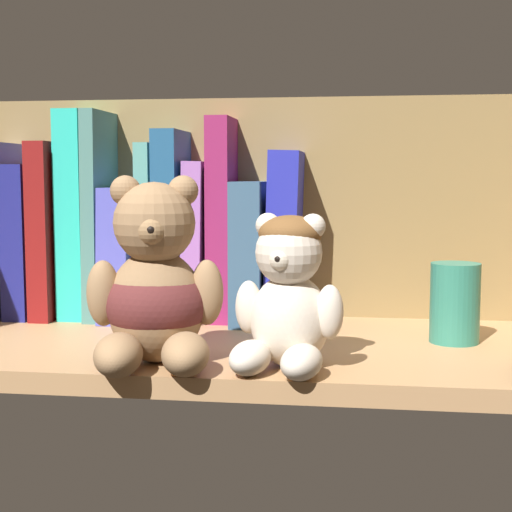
{
  "coord_description": "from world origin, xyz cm",
  "views": [
    {
      "loc": [
        11.03,
        -76.96,
        19.0
      ],
      "look_at": [
        0.29,
        0.0,
        10.91
      ],
      "focal_mm": 53.49,
      "sensor_mm": 36.0,
      "label": 1
    }
  ],
  "objects_px": {
    "book_4": "(83,214)",
    "pillar_candle": "(455,303)",
    "book_10": "(224,219)",
    "book_11": "(253,251)",
    "book_1": "(8,229)",
    "book_3": "(58,229)",
    "book_5": "(106,215)",
    "teddy_bear_larger": "(155,291)",
    "book_7": "(154,231)",
    "book_12": "(286,236)",
    "book_8": "(176,225)",
    "teddy_bear_smaller": "(288,295)",
    "book_2": "(34,240)",
    "book_6": "(130,252)",
    "book_9": "(200,240)"
  },
  "relations": [
    {
      "from": "book_7",
      "to": "book_12",
      "type": "bearing_deg",
      "value": 0.0
    },
    {
      "from": "book_7",
      "to": "pillar_candle",
      "type": "height_order",
      "value": "book_7"
    },
    {
      "from": "book_1",
      "to": "book_10",
      "type": "height_order",
      "value": "book_10"
    },
    {
      "from": "book_9",
      "to": "book_8",
      "type": "bearing_deg",
      "value": 180.0
    },
    {
      "from": "book_2",
      "to": "book_3",
      "type": "height_order",
      "value": "book_3"
    },
    {
      "from": "book_4",
      "to": "teddy_bear_larger",
      "type": "relative_size",
      "value": 1.45
    },
    {
      "from": "book_10",
      "to": "book_11",
      "type": "xyz_separation_m",
      "value": [
        0.04,
        0.0,
        -0.04
      ]
    },
    {
      "from": "book_5",
      "to": "book_7",
      "type": "relative_size",
      "value": 1.18
    },
    {
      "from": "book_1",
      "to": "pillar_candle",
      "type": "height_order",
      "value": "book_1"
    },
    {
      "from": "book_1",
      "to": "book_11",
      "type": "bearing_deg",
      "value": 0.0
    },
    {
      "from": "book_7",
      "to": "book_11",
      "type": "relative_size",
      "value": 1.27
    },
    {
      "from": "book_10",
      "to": "pillar_candle",
      "type": "xyz_separation_m",
      "value": [
        0.26,
        -0.1,
        -0.08
      ]
    },
    {
      "from": "book_1",
      "to": "teddy_bear_larger",
      "type": "bearing_deg",
      "value": -42.65
    },
    {
      "from": "book_3",
      "to": "teddy_bear_larger",
      "type": "xyz_separation_m",
      "value": [
        0.19,
        -0.23,
        -0.04
      ]
    },
    {
      "from": "book_10",
      "to": "book_4",
      "type": "bearing_deg",
      "value": 180.0
    },
    {
      "from": "book_6",
      "to": "pillar_candle",
      "type": "height_order",
      "value": "book_6"
    },
    {
      "from": "book_5",
      "to": "teddy_bear_larger",
      "type": "bearing_deg",
      "value": -61.59
    },
    {
      "from": "book_5",
      "to": "book_7",
      "type": "xyz_separation_m",
      "value": [
        0.06,
        0.0,
        -0.02
      ]
    },
    {
      "from": "book_1",
      "to": "teddy_bear_smaller",
      "type": "distance_m",
      "value": 0.44
    },
    {
      "from": "book_12",
      "to": "book_3",
      "type": "bearing_deg",
      "value": 180.0
    },
    {
      "from": "book_11",
      "to": "teddy_bear_larger",
      "type": "xyz_separation_m",
      "value": [
        -0.06,
        -0.23,
        -0.01
      ]
    },
    {
      "from": "book_10",
      "to": "book_2",
      "type": "bearing_deg",
      "value": 180.0
    },
    {
      "from": "book_8",
      "to": "book_11",
      "type": "relative_size",
      "value": 1.36
    },
    {
      "from": "teddy_bear_larger",
      "to": "pillar_candle",
      "type": "relative_size",
      "value": 2.09
    },
    {
      "from": "book_7",
      "to": "teddy_bear_smaller",
      "type": "bearing_deg",
      "value": -51.4
    },
    {
      "from": "book_7",
      "to": "book_3",
      "type": "bearing_deg",
      "value": 180.0
    },
    {
      "from": "pillar_candle",
      "to": "book_4",
      "type": "bearing_deg",
      "value": 166.66
    },
    {
      "from": "book_6",
      "to": "book_7",
      "type": "relative_size",
      "value": 0.75
    },
    {
      "from": "book_3",
      "to": "book_4",
      "type": "xyz_separation_m",
      "value": [
        0.03,
        0.0,
        0.02
      ]
    },
    {
      "from": "book_8",
      "to": "book_10",
      "type": "relative_size",
      "value": 0.94
    },
    {
      "from": "book_7",
      "to": "teddy_bear_larger",
      "type": "xyz_separation_m",
      "value": [
        0.07,
        -0.23,
        -0.04
      ]
    },
    {
      "from": "teddy_bear_larger",
      "to": "pillar_candle",
      "type": "distance_m",
      "value": 0.31
    },
    {
      "from": "book_3",
      "to": "book_5",
      "type": "height_order",
      "value": "book_5"
    },
    {
      "from": "book_7",
      "to": "book_11",
      "type": "bearing_deg",
      "value": 0.0
    },
    {
      "from": "book_9",
      "to": "pillar_candle",
      "type": "relative_size",
      "value": 2.28
    },
    {
      "from": "book_4",
      "to": "book_12",
      "type": "bearing_deg",
      "value": 0.0
    },
    {
      "from": "book_4",
      "to": "teddy_bear_larger",
      "type": "distance_m",
      "value": 0.29
    },
    {
      "from": "book_10",
      "to": "book_11",
      "type": "bearing_deg",
      "value": 0.0
    },
    {
      "from": "book_3",
      "to": "teddy_bear_larger",
      "type": "relative_size",
      "value": 1.23
    },
    {
      "from": "book_5",
      "to": "book_3",
      "type": "bearing_deg",
      "value": 180.0
    },
    {
      "from": "book_12",
      "to": "book_5",
      "type": "bearing_deg",
      "value": 180.0
    },
    {
      "from": "book_2",
      "to": "book_11",
      "type": "relative_size",
      "value": 1.12
    },
    {
      "from": "book_8",
      "to": "teddy_bear_smaller",
      "type": "xyz_separation_m",
      "value": [
        0.16,
        -0.23,
        -0.05
      ]
    },
    {
      "from": "book_1",
      "to": "pillar_candle",
      "type": "distance_m",
      "value": 0.55
    },
    {
      "from": "teddy_bear_larger",
      "to": "book_12",
      "type": "bearing_deg",
      "value": 67.7
    },
    {
      "from": "book_10",
      "to": "book_5",
      "type": "bearing_deg",
      "value": 180.0
    },
    {
      "from": "book_4",
      "to": "teddy_bear_smaller",
      "type": "height_order",
      "value": "book_4"
    },
    {
      "from": "book_4",
      "to": "pillar_candle",
      "type": "xyz_separation_m",
      "value": [
        0.43,
        -0.1,
        -0.08
      ]
    },
    {
      "from": "book_5",
      "to": "book_10",
      "type": "relative_size",
      "value": 1.03
    },
    {
      "from": "book_8",
      "to": "teddy_bear_smaller",
      "type": "distance_m",
      "value": 0.29
    }
  ]
}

